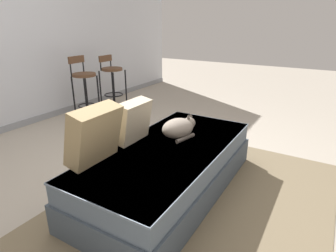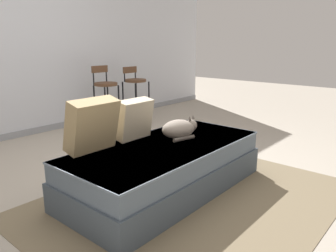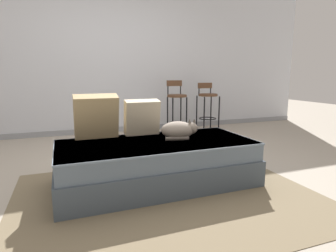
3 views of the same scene
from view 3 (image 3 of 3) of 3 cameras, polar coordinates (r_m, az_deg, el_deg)
The scene contains 10 objects.
ground_plane at distance 3.10m, azimuth -4.58°, elevation -8.96°, with size 16.00×16.00×0.00m, color #A89E8E.
wall_back_panel at distance 5.14m, azimuth -11.87°, elevation 13.27°, with size 8.00×0.10×2.60m, color silver.
wall_baseboard_trim at distance 5.17m, azimuth -11.26°, elevation -0.71°, with size 8.00×0.02×0.09m, color gray.
area_rug at distance 2.48m, azimuth -0.03°, elevation -13.96°, with size 2.52×1.96×0.01m, color #75664C.
couch at distance 2.67m, azimuth -2.29°, elevation -7.40°, with size 1.83×0.88×0.41m.
throw_pillow_corner at distance 2.79m, azimuth -14.38°, elevation 1.92°, with size 0.41×0.25×0.43m.
throw_pillow_middle at distance 2.88m, azimuth -5.32°, elevation 1.79°, with size 0.35×0.19×0.37m.
cat at distance 2.72m, azimuth 2.24°, elevation -0.81°, with size 0.37×0.31×0.20m.
bar_stool_near_window at distance 4.92m, azimuth 1.77°, elevation 4.87°, with size 0.34×0.34×0.92m.
bar_stool_by_doorway at distance 5.18m, azimuth 8.04°, elevation 4.88°, with size 0.34×0.34×0.88m.
Camera 3 is at (-0.79, -2.82, 1.03)m, focal length 30.00 mm.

